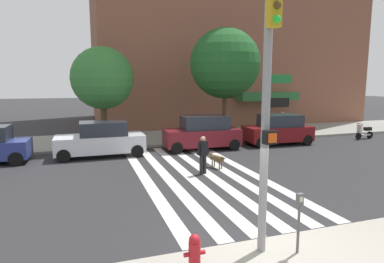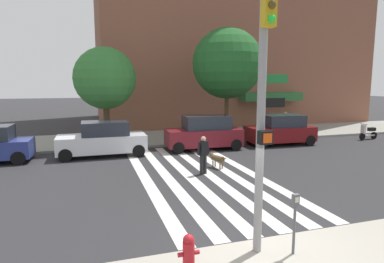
{
  "view_description": "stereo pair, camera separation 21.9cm",
  "coord_description": "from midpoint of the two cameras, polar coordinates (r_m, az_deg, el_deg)",
  "views": [
    {
      "loc": [
        -3.91,
        -6.51,
        3.86
      ],
      "look_at": [
        0.15,
        5.7,
        1.95
      ],
      "focal_mm": 30.55,
      "sensor_mm": 36.0,
      "label": 1
    },
    {
      "loc": [
        -3.71,
        -6.58,
        3.86
      ],
      "look_at": [
        0.15,
        5.7,
        1.95
      ],
      "focal_mm": 30.55,
      "sensor_mm": 36.0,
      "label": 2
    }
  ],
  "objects": [
    {
      "name": "pedestrian_bystander",
      "position": [
        24.9,
        15.24,
        1.71
      ],
      "size": [
        0.29,
        0.71,
        1.64
      ],
      "color": "#282D4C",
      "rests_on": "sidewalk_far"
    },
    {
      "name": "street_tree_nearest",
      "position": [
        21.1,
        -15.64,
        8.91
      ],
      "size": [
        3.83,
        3.83,
        5.94
      ],
      "color": "#4C3823",
      "rests_on": "sidewalk_far"
    },
    {
      "name": "parking_meter_curbside",
      "position": [
        7.63,
        17.39,
        -13.71
      ],
      "size": [
        0.14,
        0.11,
        1.36
      ],
      "color": "#515456",
      "rests_on": "sidewalk_near"
    },
    {
      "name": "crosswalk_stripes",
      "position": [
        14.14,
        0.46,
        -7.39
      ],
      "size": [
        4.95,
        12.06,
        0.01
      ],
      "color": "silver",
      "rests_on": "ground_plane"
    },
    {
      "name": "sidewalk_far",
      "position": [
        22.84,
        -8.57,
        -1.21
      ],
      "size": [
        80.0,
        6.0,
        0.15
      ],
      "primitive_type": "cube",
      "color": "gray",
      "rests_on": "ground_plane"
    },
    {
      "name": "ground_plane",
      "position": [
        13.97,
        -1.88,
        -7.61
      ],
      "size": [
        160.0,
        160.0,
        0.0
      ],
      "primitive_type": "plane",
      "color": "#2B2B2D"
    },
    {
      "name": "parked_car_behind_first",
      "position": [
        18.06,
        -15.93,
        -1.37
      ],
      "size": [
        4.58,
        2.05,
        1.85
      ],
      "color": "silver",
      "rests_on": "ground_plane"
    },
    {
      "name": "dog_on_leash",
      "position": [
        15.07,
        3.81,
        -4.69
      ],
      "size": [
        0.53,
        1.04,
        0.65
      ],
      "color": "brown",
      "rests_on": "ground_plane"
    },
    {
      "name": "traffic_light_pole",
      "position": [
        6.96,
        12.21,
        5.48
      ],
      "size": [
        0.74,
        0.46,
        5.8
      ],
      "color": "gray",
      "rests_on": "sidewalk_near"
    },
    {
      "name": "pedestrian_dog_walker",
      "position": [
        13.91,
        1.48,
        -3.74
      ],
      "size": [
        0.69,
        0.36,
        1.64
      ],
      "color": "black",
      "rests_on": "ground_plane"
    },
    {
      "name": "parked_car_fourth_in_line",
      "position": [
        21.44,
        14.51,
        0.28
      ],
      "size": [
        4.28,
        2.11,
        1.89
      ],
      "color": "maroon",
      "rests_on": "ground_plane"
    },
    {
      "name": "parked_scooter",
      "position": [
        25.75,
        27.68,
        -0.09
      ],
      "size": [
        1.63,
        0.52,
        1.11
      ],
      "color": "black",
      "rests_on": "ground_plane"
    },
    {
      "name": "fire_hydrant",
      "position": [
        6.9,
        -0.53,
        -20.47
      ],
      "size": [
        0.44,
        0.32,
        0.76
      ],
      "color": "#B31922",
      "rests_on": "sidewalk_near"
    },
    {
      "name": "street_tree_middle",
      "position": [
        22.14,
        5.48,
        11.71
      ],
      "size": [
        4.64,
        4.64,
        7.33
      ],
      "color": "#4C3823",
      "rests_on": "sidewalk_far"
    },
    {
      "name": "parked_car_third_in_line",
      "position": [
        19.16,
        1.53,
        -0.25
      ],
      "size": [
        4.44,
        2.02,
        1.99
      ],
      "color": "maroon",
      "rests_on": "ground_plane"
    }
  ]
}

